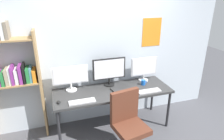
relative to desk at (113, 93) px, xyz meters
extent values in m
cube|color=silver|center=(0.00, 0.42, 0.61)|extent=(4.38, 0.10, 2.60)
cube|color=orange|center=(0.86, 0.37, 0.92)|extent=(0.37, 0.01, 0.51)
cube|color=#333333|center=(0.00, 0.00, 0.03)|extent=(1.98, 0.68, 0.04)
cylinder|color=#262628|center=(-0.94, -0.29, -0.34)|extent=(0.04, 0.04, 0.70)
cylinder|color=#262628|center=(0.94, -0.29, -0.34)|extent=(0.04, 0.04, 0.70)
cylinder|color=#262628|center=(-0.94, 0.29, -0.34)|extent=(0.04, 0.04, 0.70)
cylinder|color=#262628|center=(0.94, 0.29, -0.34)|extent=(0.04, 0.04, 0.70)
cube|color=#9E7A4C|center=(-1.14, 0.23, 0.21)|extent=(0.03, 0.28, 1.78)
cube|color=#9E7A4C|center=(-1.54, 0.23, 0.29)|extent=(0.76, 0.28, 0.02)
cube|color=#9E7A4C|center=(-1.54, 0.23, 0.97)|extent=(0.76, 0.28, 0.02)
cube|color=#287F3D|center=(-1.65, 0.23, 0.41)|extent=(0.04, 0.22, 0.20)
cube|color=tan|center=(-1.59, 0.23, 0.43)|extent=(0.05, 0.22, 0.24)
cube|color=white|center=(-1.55, 0.24, 0.44)|extent=(0.03, 0.22, 0.26)
cube|color=#8C338C|center=(-1.51, 0.22, 0.45)|extent=(0.04, 0.22, 0.28)
cube|color=white|center=(-1.46, 0.24, 0.42)|extent=(0.05, 0.22, 0.22)
cube|color=#8C338C|center=(-1.40, 0.22, 0.45)|extent=(0.05, 0.22, 0.28)
cube|color=black|center=(-1.35, 0.22, 0.46)|extent=(0.03, 0.22, 0.30)
cube|color=#287F3D|center=(-1.30, 0.24, 0.42)|extent=(0.05, 0.22, 0.22)
cube|color=teal|center=(-1.26, 0.24, 0.42)|extent=(0.03, 0.22, 0.23)
cube|color=orange|center=(-1.21, 0.23, 0.40)|extent=(0.05, 0.22, 0.20)
cube|color=white|center=(-1.52, 0.24, 1.12)|extent=(0.05, 0.22, 0.27)
cube|color=gray|center=(-1.47, 0.23, 1.11)|extent=(0.04, 0.22, 0.24)
cube|color=#592D1E|center=(0.04, -0.70, -0.22)|extent=(0.51, 0.51, 0.08)
cube|color=#592D1E|center=(0.01, -0.52, 0.06)|extent=(0.45, 0.15, 0.48)
cylinder|color=silver|center=(-0.67, 0.21, 0.06)|extent=(0.18, 0.18, 0.02)
cylinder|color=silver|center=(-0.67, 0.21, 0.13)|extent=(0.03, 0.03, 0.11)
cube|color=silver|center=(-0.67, 0.21, 0.33)|extent=(0.59, 0.03, 0.30)
cube|color=white|center=(-0.67, 0.20, 0.33)|extent=(0.54, 0.01, 0.27)
cylinder|color=black|center=(0.00, 0.21, 0.06)|extent=(0.18, 0.18, 0.02)
cylinder|color=black|center=(0.00, 0.21, 0.13)|extent=(0.03, 0.03, 0.11)
cube|color=black|center=(0.00, 0.21, 0.37)|extent=(0.58, 0.03, 0.37)
cube|color=white|center=(0.00, 0.20, 0.37)|extent=(0.53, 0.01, 0.34)
cylinder|color=silver|center=(0.67, 0.21, 0.06)|extent=(0.18, 0.18, 0.02)
cylinder|color=silver|center=(0.67, 0.21, 0.12)|extent=(0.03, 0.03, 0.09)
cube|color=silver|center=(0.67, 0.21, 0.33)|extent=(0.50, 0.03, 0.34)
cube|color=white|center=(0.67, 0.20, 0.33)|extent=(0.46, 0.01, 0.30)
cube|color=silver|center=(-0.56, -0.23, 0.06)|extent=(0.40, 0.13, 0.02)
cube|color=silver|center=(0.56, -0.23, 0.06)|extent=(0.40, 0.13, 0.02)
ellipsoid|color=silver|center=(0.32, -0.24, 0.07)|extent=(0.06, 0.10, 0.03)
ellipsoid|color=black|center=(-0.90, -0.15, 0.07)|extent=(0.06, 0.10, 0.03)
cube|color=#2D2D2D|center=(0.14, -0.03, 0.07)|extent=(0.35, 0.27, 0.02)
cylinder|color=blue|center=(0.58, 0.04, 0.10)|extent=(0.08, 0.08, 0.09)
torus|color=blue|center=(0.62, 0.04, 0.10)|extent=(0.06, 0.01, 0.06)
camera|label=1|loc=(-0.90, -2.78, 1.58)|focal=31.08mm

